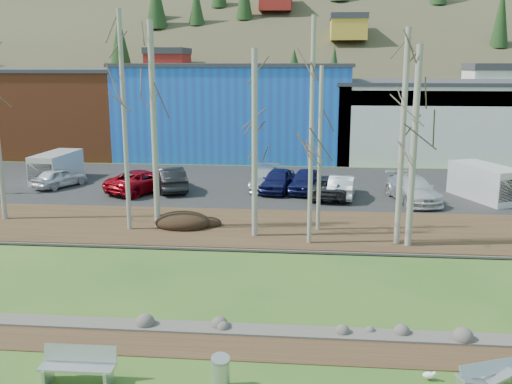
# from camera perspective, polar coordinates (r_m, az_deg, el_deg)

# --- Properties ---
(dirt_strip) EXTENTS (80.00, 1.80, 0.03)m
(dirt_strip) POSITION_cam_1_polar(r_m,az_deg,el_deg) (17.76, 2.81, -15.32)
(dirt_strip) COLOR #382616
(dirt_strip) RESTS_ON ground
(near_bank_rocks) EXTENTS (80.00, 0.80, 0.50)m
(near_bank_rocks) POSITION_cam_1_polar(r_m,az_deg,el_deg) (18.66, 2.95, -13.91)
(near_bank_rocks) COLOR #47423D
(near_bank_rocks) RESTS_ON ground
(river) EXTENTS (80.00, 8.00, 0.90)m
(river) POSITION_cam_1_polar(r_m,az_deg,el_deg) (22.39, 3.39, -9.19)
(river) COLOR black
(river) RESTS_ON ground
(far_bank_rocks) EXTENTS (80.00, 0.80, 0.46)m
(far_bank_rocks) POSITION_cam_1_polar(r_m,az_deg,el_deg) (26.24, 3.70, -5.84)
(far_bank_rocks) COLOR #47423D
(far_bank_rocks) RESTS_ON ground
(far_bank) EXTENTS (80.00, 7.00, 0.15)m
(far_bank) POSITION_cam_1_polar(r_m,az_deg,el_deg) (29.27, 3.88, -3.70)
(far_bank) COLOR #382616
(far_bank) RESTS_ON ground
(parking_lot) EXTENTS (80.00, 14.00, 0.14)m
(parking_lot) POSITION_cam_1_polar(r_m,az_deg,el_deg) (39.44, 4.27, 0.63)
(parking_lot) COLOR black
(parking_lot) RESTS_ON ground
(building_brick) EXTENTS (16.32, 12.24, 7.80)m
(building_brick) POSITION_cam_1_polar(r_m,az_deg,el_deg) (58.19, -19.95, 7.67)
(building_brick) COLOR brown
(building_brick) RESTS_ON ground
(building_blue) EXTENTS (20.40, 12.24, 8.30)m
(building_blue) POSITION_cam_1_polar(r_m,az_deg,el_deg) (53.13, -1.91, 8.27)
(building_blue) COLOR blue
(building_blue) RESTS_ON ground
(building_white) EXTENTS (18.36, 12.24, 6.80)m
(building_white) POSITION_cam_1_polar(r_m,az_deg,el_deg) (53.99, 17.56, 6.96)
(building_white) COLOR silver
(building_white) RESTS_ON ground
(hillside) EXTENTS (160.00, 72.00, 35.00)m
(hillside) POSITION_cam_1_polar(r_m,az_deg,el_deg) (97.98, 5.14, 18.14)
(hillside) COLOR #383222
(hillside) RESTS_ON ground
(bench_intact) EXTENTS (2.00, 0.64, 1.00)m
(bench_intact) POSITION_cam_1_polar(r_m,az_deg,el_deg) (16.58, -17.32, -16.22)
(bench_intact) COLOR #B1B4B6
(bench_intact) RESTS_ON ground
(bench_damaged) EXTENTS (1.69, 1.06, 0.72)m
(bench_damaged) POSITION_cam_1_polar(r_m,az_deg,el_deg) (16.78, 22.00, -16.77)
(bench_damaged) COLOR #B1B4B6
(bench_damaged) RESTS_ON ground
(litter_bin) EXTENTS (0.62, 0.62, 0.83)m
(litter_bin) POSITION_cam_1_polar(r_m,az_deg,el_deg) (15.72, -3.55, -17.70)
(litter_bin) COLOR #B1B4B6
(litter_bin) RESTS_ON ground
(seagull) EXTENTS (0.39, 0.19, 0.29)m
(seagull) POSITION_cam_1_polar(r_m,az_deg,el_deg) (16.81, 16.94, -17.11)
(seagull) COLOR gold
(seagull) RESTS_ON ground
(dirt_mound) EXTENTS (2.90, 2.05, 0.57)m
(dirt_mound) POSITION_cam_1_polar(r_m,az_deg,el_deg) (29.56, -7.36, -2.88)
(dirt_mound) COLOR black
(dirt_mound) RESTS_ON far_bank
(birch_1) EXTENTS (0.22, 0.22, 10.70)m
(birch_1) POSITION_cam_1_polar(r_m,az_deg,el_deg) (28.63, -13.02, 6.72)
(birch_1) COLOR #A8A597
(birch_1) RESTS_ON far_bank
(birch_2) EXTENTS (0.30, 0.30, 10.24)m
(birch_2) POSITION_cam_1_polar(r_m,az_deg,el_deg) (28.83, -10.16, 6.43)
(birch_2) COLOR #A8A597
(birch_2) RESTS_ON far_bank
(birch_3) EXTENTS (0.28, 0.28, 8.88)m
(birch_3) POSITION_cam_1_polar(r_m,az_deg,el_deg) (26.91, -0.14, 4.72)
(birch_3) COLOR #A8A597
(birch_3) RESTS_ON far_bank
(birch_4) EXTENTS (0.20, 0.20, 8.10)m
(birch_4) POSITION_cam_1_polar(r_m,az_deg,el_deg) (28.19, 6.39, 4.21)
(birch_4) COLOR #A8A597
(birch_4) RESTS_ON far_bank
(birch_5) EXTENTS (0.21, 0.21, 10.24)m
(birch_5) POSITION_cam_1_polar(r_m,az_deg,el_deg) (25.80, 5.56, 5.83)
(birch_5) COLOR #A8A597
(birch_5) RESTS_ON far_bank
(birch_6) EXTENTS (0.26, 0.26, 9.73)m
(birch_6) POSITION_cam_1_polar(r_m,az_deg,el_deg) (26.45, 14.42, 5.10)
(birch_6) COLOR #A8A597
(birch_6) RESTS_ON far_bank
(birch_7) EXTENTS (0.29, 0.29, 9.01)m
(birch_7) POSITION_cam_1_polar(r_m,az_deg,el_deg) (26.35, 15.49, 4.22)
(birch_7) COLOR #A8A597
(birch_7) RESTS_ON far_bank
(car_0) EXTENTS (3.09, 4.11, 1.30)m
(car_0) POSITION_cam_1_polar(r_m,az_deg,el_deg) (40.74, -19.04, 1.38)
(car_0) COLOR silver
(car_0) RESTS_ON parking_lot
(car_1) EXTENTS (3.29, 4.98, 1.55)m
(car_1) POSITION_cam_1_polar(r_m,az_deg,el_deg) (37.92, -8.57, 1.33)
(car_1) COLOR black
(car_1) RESTS_ON parking_lot
(car_2) EXTENTS (4.67, 5.73, 1.45)m
(car_2) POSITION_cam_1_polar(r_m,az_deg,el_deg) (37.79, -11.21, 1.11)
(car_2) COLOR #9C0813
(car_2) RESTS_ON parking_lot
(car_3) EXTENTS (1.95, 4.78, 1.39)m
(car_3) POSITION_cam_1_polar(r_m,az_deg,el_deg) (38.06, 0.94, 1.39)
(car_3) COLOR #ACB1B5
(car_3) RESTS_ON parking_lot
(car_4) EXTENTS (2.50, 4.58, 1.48)m
(car_4) POSITION_cam_1_polar(r_m,az_deg,el_deg) (37.14, 4.95, 1.13)
(car_4) COLOR #121445
(car_4) RESTS_ON parking_lot
(car_5) EXTENTS (2.04, 4.48, 1.43)m
(car_5) POSITION_cam_1_polar(r_m,az_deg,el_deg) (35.92, 8.59, 0.58)
(car_5) COLOR silver
(car_5) RESTS_ON parking_lot
(car_6) EXTENTS (2.84, 5.12, 1.36)m
(car_6) POSITION_cam_1_polar(r_m,az_deg,el_deg) (35.97, 7.49, 0.58)
(car_6) COLOR #2C2B2E
(car_6) RESTS_ON parking_lot
(car_7) EXTENTS (3.14, 5.59, 1.53)m
(car_7) POSITION_cam_1_polar(r_m,az_deg,el_deg) (35.72, 15.41, 0.28)
(car_7) COLOR silver
(car_7) RESTS_ON parking_lot
(car_8) EXTENTS (2.50, 4.58, 1.48)m
(car_8) POSITION_cam_1_polar(r_m,az_deg,el_deg) (37.19, 2.20, 1.18)
(car_8) COLOR #121445
(car_8) RESTS_ON parking_lot
(van_white) EXTENTS (3.70, 5.20, 2.10)m
(van_white) POSITION_cam_1_polar(r_m,az_deg,el_deg) (37.58, 22.13, 0.84)
(van_white) COLOR silver
(van_white) RESTS_ON parking_lot
(van_grey) EXTENTS (2.23, 4.69, 2.00)m
(van_grey) POSITION_cam_1_polar(r_m,az_deg,el_deg) (42.75, -19.44, 2.34)
(van_grey) COLOR silver
(van_grey) RESTS_ON parking_lot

